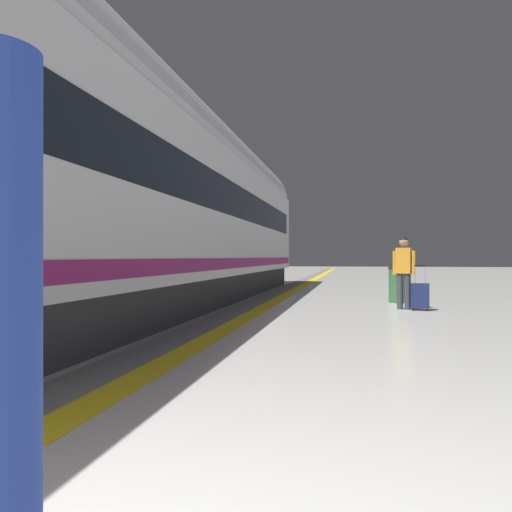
{
  "coord_description": "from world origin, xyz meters",
  "views": [
    {
      "loc": [
        1.38,
        -0.6,
        1.15
      ],
      "look_at": [
        0.19,
        5.54,
        1.16
      ],
      "focal_mm": 35.69,
      "sensor_mm": 36.0,
      "label": 1
    }
  ],
  "objects_px": {
    "high_speed_train": "(81,172)",
    "passenger_near": "(404,267)",
    "waste_bin": "(398,284)",
    "suitcase_near": "(420,295)"
  },
  "relations": [
    {
      "from": "high_speed_train",
      "to": "passenger_near",
      "type": "bearing_deg",
      "value": 38.02
    },
    {
      "from": "waste_bin",
      "to": "suitcase_near",
      "type": "bearing_deg",
      "value": -80.06
    },
    {
      "from": "high_speed_train",
      "to": "suitcase_near",
      "type": "height_order",
      "value": "high_speed_train"
    },
    {
      "from": "high_speed_train",
      "to": "waste_bin",
      "type": "relative_size",
      "value": 33.63
    },
    {
      "from": "passenger_near",
      "to": "waste_bin",
      "type": "distance_m",
      "value": 1.71
    },
    {
      "from": "high_speed_train",
      "to": "waste_bin",
      "type": "bearing_deg",
      "value": 47.49
    },
    {
      "from": "passenger_near",
      "to": "waste_bin",
      "type": "relative_size",
      "value": 1.75
    },
    {
      "from": "passenger_near",
      "to": "suitcase_near",
      "type": "distance_m",
      "value": 0.7
    },
    {
      "from": "passenger_near",
      "to": "suitcase_near",
      "type": "bearing_deg",
      "value": -29.09
    },
    {
      "from": "suitcase_near",
      "to": "waste_bin",
      "type": "relative_size",
      "value": 1.07
    }
  ]
}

